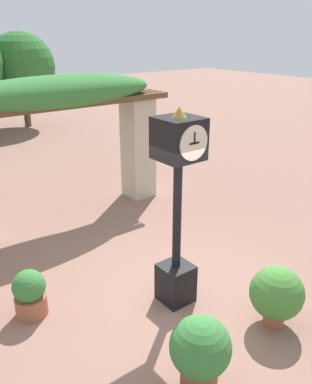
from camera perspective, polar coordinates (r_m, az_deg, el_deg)
ground_plane at (r=6.70m, az=2.87°, el=-14.44°), size 60.00×60.00×0.00m
pedestal_clock at (r=5.81m, az=3.02°, el=-1.42°), size 0.58×0.62×3.03m
pergola at (r=8.88m, az=-13.59°, el=10.21°), size 5.31×1.24×3.11m
potted_plant_near_left at (r=6.40m, az=-17.29°, el=-13.41°), size 0.49×0.49×0.74m
potted_plant_near_right at (r=6.11m, az=16.56°, el=-13.57°), size 0.76×0.76×0.91m
potted_plant_far_left at (r=5.03m, az=6.22°, el=-21.31°), size 0.72×0.72×0.95m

